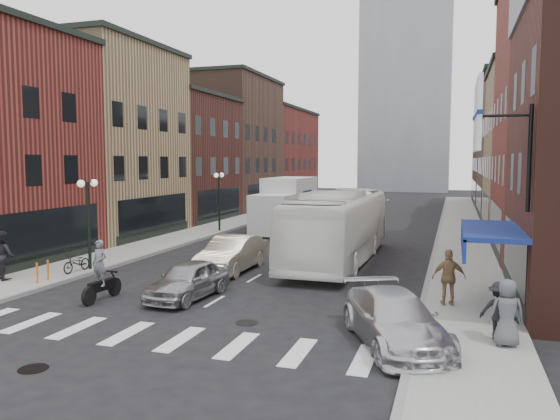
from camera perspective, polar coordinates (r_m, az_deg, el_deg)
The scene contains 29 objects.
ground at distance 18.67m, azimuth -8.17°, elevation -10.20°, with size 160.00×160.00×0.00m, color black.
sidewalk_left at distance 41.84m, azimuth -5.48°, elevation -1.51°, with size 3.00×74.00×0.15m, color gray.
sidewalk_right at distance 38.48m, azimuth 18.49°, elevation -2.34°, with size 3.00×74.00×0.15m, color gray.
curb_left at distance 41.28m, azimuth -3.56°, elevation -1.69°, with size 0.20×74.00×0.16m, color gray.
curb_right at distance 38.50m, azimuth 16.26°, elevation -2.39°, with size 0.20×74.00×0.16m, color gray.
crosswalk_stripes at distance 16.14m, azimuth -12.94°, elevation -12.76°, with size 12.00×2.20×0.01m, color silver.
bldg_left_mid_a at distance 37.91m, azimuth -19.58°, elevation 6.73°, with size 10.30×10.20×12.30m.
bldg_left_mid_b at distance 46.25m, azimuth -11.99°, elevation 5.34°, with size 10.30×10.20×10.30m.
bldg_left_far_a at distance 56.09m, azimuth -6.40°, elevation 6.91°, with size 10.30×12.20×13.30m.
bldg_left_far_b at distance 69.09m, azimuth -1.62°, elevation 5.78°, with size 10.30×16.20×11.30m.
bldg_right_far_a at distance 51.67m, azimuth 25.78°, elevation 6.02°, with size 10.30×12.20×12.30m.
bldg_right_far_b at distance 65.55m, azimuth 24.05°, elevation 4.93°, with size 10.30×16.20×10.30m.
awning_blue at distance 18.84m, azimuth 20.69°, elevation -2.19°, with size 1.80×5.00×0.78m.
billboard_sign at distance 16.73m, azimuth 20.25°, elevation 8.96°, with size 1.52×3.00×3.70m.
distant_tower at distance 96.61m, azimuth 13.26°, elevation 17.04°, with size 14.00×14.00×50.00m, color #9399A0.
streetlamp_near at distance 25.41m, azimuth -19.39°, elevation 0.32°, with size 0.32×1.22×4.11m.
streetlamp_far at distance 37.50m, azimuth -6.38°, elevation 2.06°, with size 0.32×1.22×4.11m.
bike_rack at distance 23.78m, azimuth -23.55°, elevation -5.88°, with size 0.08×0.68×0.80m.
box_truck at distance 38.35m, azimuth 0.56°, elevation 0.55°, with size 2.73×8.59×3.72m.
motorcycle_rider at distance 20.30m, azimuth -18.23°, elevation -6.22°, with size 0.63×2.13×2.17m.
transit_bus at distance 26.76m, azimuth 6.20°, elevation -1.72°, with size 2.92×12.46×3.47m, color white.
sedan_left_near at distance 19.96m, azimuth -9.58°, elevation -7.21°, with size 1.60×3.98×1.36m, color #A6A6AA.
sedan_left_far at distance 24.42m, azimuth -5.08°, elevation -4.60°, with size 1.68×4.82×1.59m, color beige.
curb_car at distance 15.16m, azimuth 11.89°, elevation -11.13°, with size 1.98×4.87×1.41m, color silver.
parked_bicycle at distance 25.18m, azimuth -20.46°, elevation -5.17°, with size 0.54×1.54×0.81m, color black.
ped_left_solo at distance 24.74m, azimuth -26.95°, elevation -4.22°, with size 0.96×0.55×1.98m, color black.
ped_right_a at distance 15.95m, azimuth 21.91°, elevation -9.74°, with size 1.01×0.50×1.57m, color black.
ped_right_b at distance 19.05m, azimuth 17.23°, elevation -6.72°, with size 1.09×0.55×1.87m, color olive.
ped_right_c at distance 15.45m, azimuth 22.62°, elevation -9.87°, with size 0.86×0.56×1.76m, color #4F5055.
Camera 1 is at (7.92, -16.17, 4.94)m, focal length 35.00 mm.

